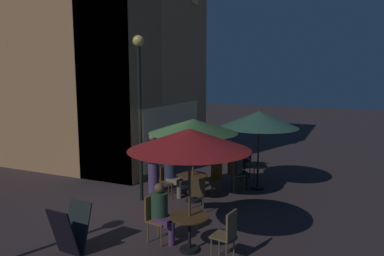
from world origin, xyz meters
The scene contains 21 objects.
ground_plane centered at (0.00, 0.00, 0.00)m, with size 60.00×60.00×0.00m, color #392E2F.
cafe_building centered at (3.38, 3.71, 4.26)m, with size 6.11×8.24×8.54m.
street_lamp_near_corner centered at (0.55, 0.05, 2.91)m, with size 0.30×0.30×4.41m.
menu_sandwich_board centered at (-2.59, -0.30, 0.49)m, with size 0.69×0.59×0.95m.
cafe_table_0 centered at (-1.57, -2.34, 0.53)m, with size 0.77×0.77×0.71m.
cafe_table_1 centered at (1.03, -1.28, 0.55)m, with size 0.77×0.77×0.73m.
cafe_table_2 centered at (2.79, -2.61, 0.55)m, with size 0.76×0.76×0.74m.
patio_umbrella_0 centered at (-1.57, -2.34, 2.21)m, with size 2.34×2.34×2.43m.
patio_umbrella_1 centered at (1.03, -1.28, 2.06)m, with size 2.36×2.36×2.25m.
patio_umbrella_2 centered at (2.79, -2.61, 2.10)m, with size 2.29×2.29×2.34m.
cafe_chair_0 centered at (-1.69, -3.15, 0.59)m, with size 0.44×0.44×0.99m.
cafe_chair_1 centered at (-1.44, -1.52, 0.57)m, with size 0.50×0.50×0.97m.
cafe_chair_2 centered at (1.13, -0.45, 0.52)m, with size 0.47×0.47×0.86m.
cafe_chair_3 centered at (0.30, -1.69, 0.55)m, with size 0.55×0.55×0.91m.
cafe_chair_4 centered at (1.82, -1.59, 0.56)m, with size 0.51×0.51×0.95m.
cafe_chair_5 centered at (2.27, -2.03, 0.59)m, with size 0.58×0.58×0.97m.
cafe_chair_6 centered at (3.47, -2.07, 0.57)m, with size 0.57×0.57×0.93m.
patron_seated_0 centered at (-1.47, -1.67, 0.70)m, with size 0.40×0.54×1.24m.
patron_seated_1 centered at (1.11, -0.59, 0.71)m, with size 0.38×0.54×1.26m.
patron_seated_2 centered at (2.37, -2.14, 0.68)m, with size 0.51×0.52×1.19m.
patron_standing_3 centered at (1.23, 0.06, 0.88)m, with size 0.36×0.36×1.74m.
Camera 1 is at (-7.79, -5.15, 3.48)m, focal length 34.60 mm.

